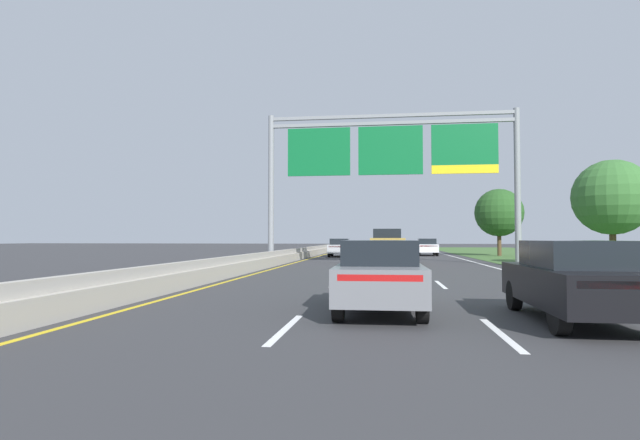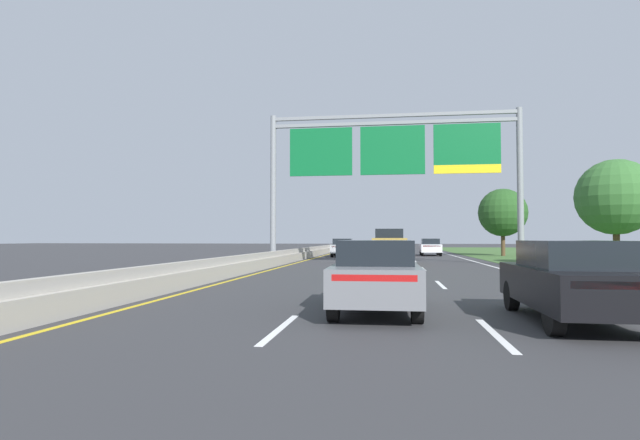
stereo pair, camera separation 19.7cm
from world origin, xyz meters
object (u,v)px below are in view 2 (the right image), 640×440
at_px(roadside_tree_mid, 616,197).
at_px(pickup_truck_gold, 389,247).
at_px(car_grey_centre_lane_sedan, 376,274).
at_px(roadside_tree_far, 503,213).
at_px(car_black_right_lane_sedan, 573,280).
at_px(car_red_centre_lane_sedan, 388,247).
at_px(car_white_right_lane_sedan, 430,247).
at_px(overhead_sign_gantry, 392,156).
at_px(car_silver_left_lane_sedan, 343,247).

bearing_deg(roadside_tree_mid, pickup_truck_gold, 176.54).
bearing_deg(car_grey_centre_lane_sedan, roadside_tree_far, -17.01).
distance_m(pickup_truck_gold, roadside_tree_mid, 13.16).
bearing_deg(car_black_right_lane_sedan, car_red_centre_lane_sedan, 5.98).
bearing_deg(car_white_right_lane_sedan, roadside_tree_far, -93.67).
height_order(car_white_right_lane_sedan, car_grey_centre_lane_sedan, same).
bearing_deg(roadside_tree_mid, overhead_sign_gantry, -178.46).
bearing_deg(car_red_centre_lane_sedan, pickup_truck_gold, -179.52).
xyz_separation_m(car_grey_centre_lane_sedan, car_red_centre_lane_sedan, (0.18, 36.49, 0.00)).
height_order(pickup_truck_gold, car_silver_left_lane_sedan, pickup_truck_gold).
bearing_deg(car_red_centre_lane_sedan, overhead_sign_gantry, -178.84).
xyz_separation_m(car_white_right_lane_sedan, roadside_tree_mid, (9.06, -16.80, 3.14)).
bearing_deg(overhead_sign_gantry, roadside_tree_far, 59.13).
distance_m(car_black_right_lane_sedan, roadside_tree_mid, 22.47).
bearing_deg(pickup_truck_gold, car_silver_left_lane_sedan, 17.97).
height_order(car_grey_centre_lane_sedan, roadside_tree_far, roadside_tree_far).
relative_size(overhead_sign_gantry, car_grey_centre_lane_sedan, 3.41).
bearing_deg(car_silver_left_lane_sedan, car_red_centre_lane_sedan, -43.88).
xyz_separation_m(pickup_truck_gold, car_black_right_lane_sedan, (3.52, -20.98, -0.26)).
bearing_deg(roadside_tree_far, roadside_tree_mid, -80.66).
bearing_deg(car_white_right_lane_sedan, car_silver_left_lane_sedan, 117.23).
xyz_separation_m(car_silver_left_lane_sedan, roadside_tree_mid, (16.85, -12.96, 3.14)).
xyz_separation_m(pickup_truck_gold, car_grey_centre_lane_sedan, (-0.29, -20.08, -0.26)).
bearing_deg(car_red_centre_lane_sedan, car_black_right_lane_sedan, -174.36).
height_order(overhead_sign_gantry, car_silver_left_lane_sedan, overhead_sign_gantry).
height_order(roadside_tree_mid, roadside_tree_far, roadside_tree_mid).
xyz_separation_m(overhead_sign_gantry, car_white_right_lane_sedan, (3.55, 17.14, -5.72)).
distance_m(pickup_truck_gold, car_silver_left_lane_sedan, 12.84).
distance_m(pickup_truck_gold, car_red_centre_lane_sedan, 16.41).
height_order(overhead_sign_gantry, roadside_tree_mid, overhead_sign_gantry).
relative_size(car_red_centre_lane_sedan, roadside_tree_far, 0.72).
height_order(car_silver_left_lane_sedan, roadside_tree_mid, roadside_tree_mid).
relative_size(overhead_sign_gantry, roadside_tree_mid, 2.46).
bearing_deg(car_silver_left_lane_sedan, car_black_right_lane_sedan, -168.18).
relative_size(car_white_right_lane_sedan, roadside_tree_mid, 0.72).
bearing_deg(roadside_tree_mid, car_red_centre_lane_sedan, 126.96).
relative_size(car_black_right_lane_sedan, roadside_tree_mid, 0.72).
bearing_deg(car_grey_centre_lane_sedan, pickup_truck_gold, -1.49).
xyz_separation_m(overhead_sign_gantry, roadside_tree_mid, (12.61, 0.34, -2.58)).
height_order(overhead_sign_gantry, pickup_truck_gold, overhead_sign_gantry).
bearing_deg(roadside_tree_far, car_grey_centre_lane_sedan, -106.35).
distance_m(car_white_right_lane_sedan, car_black_right_lane_sedan, 37.01).
relative_size(overhead_sign_gantry, car_black_right_lane_sedan, 3.41).
bearing_deg(car_black_right_lane_sedan, car_grey_centre_lane_sedan, 77.05).
relative_size(overhead_sign_gantry, pickup_truck_gold, 2.78).
bearing_deg(car_black_right_lane_sedan, overhead_sign_gantry, 9.88).
relative_size(car_red_centre_lane_sedan, roadside_tree_mid, 0.72).
distance_m(pickup_truck_gold, car_white_right_lane_sedan, 16.46).
height_order(car_white_right_lane_sedan, car_red_centre_lane_sedan, same).
height_order(car_red_centre_lane_sedan, roadside_tree_mid, roadside_tree_mid).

